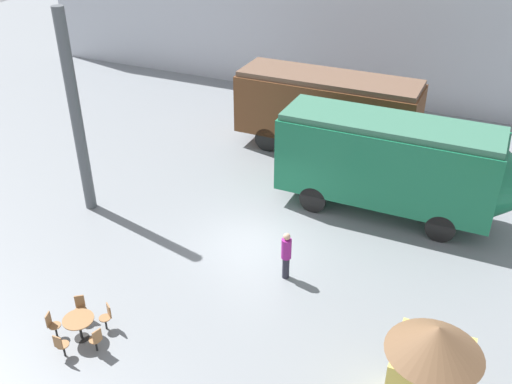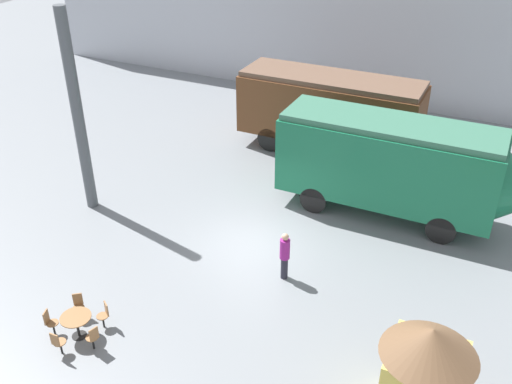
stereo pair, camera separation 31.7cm
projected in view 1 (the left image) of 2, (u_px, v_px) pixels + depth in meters
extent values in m
plane|color=gray|center=(252.00, 243.00, 21.06)|extent=(80.00, 80.00, 0.00)
cube|color=#B2B7C1|center=(372.00, 24.00, 31.12)|extent=(44.00, 0.15, 9.00)
cube|color=brown|center=(327.00, 109.00, 26.80)|extent=(8.49, 2.73, 2.74)
cube|color=brown|center=(329.00, 78.00, 26.05)|extent=(8.32, 2.51, 0.24)
cylinder|color=black|center=(370.00, 160.00, 25.65)|extent=(1.17, 0.12, 1.17)
cylinder|color=black|center=(384.00, 137.00, 27.69)|extent=(1.17, 0.12, 1.17)
cylinder|color=black|center=(266.00, 140.00, 27.47)|extent=(1.17, 0.12, 1.17)
cylinder|color=black|center=(286.00, 120.00, 29.52)|extent=(1.17, 0.12, 1.17)
cube|color=#196B47|center=(386.00, 162.00, 21.94)|extent=(8.27, 2.61, 2.97)
cube|color=#366B54|center=(391.00, 124.00, 21.13)|extent=(8.11, 2.40, 0.24)
cylinder|color=black|center=(440.00, 229.00, 20.91)|extent=(1.11, 0.12, 1.11)
cylinder|color=black|center=(450.00, 197.00, 22.86)|extent=(1.11, 0.12, 1.11)
cylinder|color=black|center=(312.00, 200.00, 22.68)|extent=(1.11, 0.12, 1.11)
cylinder|color=black|center=(332.00, 173.00, 24.64)|extent=(1.11, 0.12, 1.11)
cylinder|color=black|center=(82.00, 338.00, 16.90)|extent=(0.44, 0.44, 0.02)
cylinder|color=black|center=(80.00, 329.00, 16.72)|extent=(0.08, 0.08, 0.70)
cylinder|color=olive|center=(78.00, 319.00, 16.53)|extent=(0.91, 0.91, 0.03)
cylinder|color=black|center=(82.00, 316.00, 17.44)|extent=(0.06, 0.06, 0.42)
cylinder|color=olive|center=(81.00, 310.00, 17.32)|extent=(0.36, 0.36, 0.03)
cube|color=olive|center=(80.00, 301.00, 17.34)|extent=(0.25, 0.21, 0.42)
cylinder|color=black|center=(56.00, 331.00, 16.86)|extent=(0.06, 0.06, 0.42)
cylinder|color=olive|center=(55.00, 326.00, 16.74)|extent=(0.36, 0.36, 0.03)
cube|color=olive|center=(48.00, 320.00, 16.64)|extent=(0.13, 0.28, 0.42)
cylinder|color=black|center=(64.00, 350.00, 16.20)|extent=(0.06, 0.06, 0.42)
cylinder|color=olive|center=(63.00, 345.00, 16.09)|extent=(0.36, 0.36, 0.03)
cube|color=olive|center=(58.00, 342.00, 15.85)|extent=(0.29, 0.05, 0.42)
cylinder|color=black|center=(96.00, 345.00, 16.37)|extent=(0.06, 0.06, 0.42)
cylinder|color=olive|center=(95.00, 339.00, 16.26)|extent=(0.36, 0.36, 0.03)
cube|color=olive|center=(97.00, 336.00, 16.06)|extent=(0.12, 0.29, 0.42)
cylinder|color=black|center=(106.00, 324.00, 17.14)|extent=(0.06, 0.06, 0.42)
cylinder|color=olive|center=(105.00, 318.00, 17.02)|extent=(0.36, 0.36, 0.03)
cube|color=olive|center=(109.00, 310.00, 16.98)|extent=(0.26, 0.20, 0.42)
cylinder|color=#262633|center=(286.00, 267.00, 19.17)|extent=(0.24, 0.24, 0.82)
cylinder|color=#8C1E7A|center=(286.00, 249.00, 18.78)|extent=(0.34, 0.34, 0.73)
sphere|color=tan|center=(287.00, 237.00, 18.53)|extent=(0.24, 0.24, 0.24)
cube|color=#DBC151|center=(427.00, 384.00, 14.03)|extent=(1.80, 1.80, 2.20)
cone|color=brown|center=(437.00, 340.00, 13.28)|extent=(2.34, 2.34, 0.80)
cylinder|color=#4C5156|center=(76.00, 116.00, 21.28)|extent=(0.44, 0.44, 8.00)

